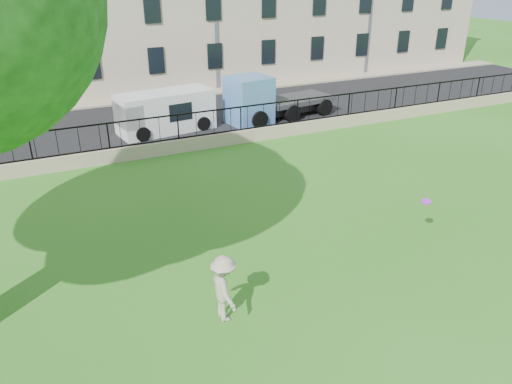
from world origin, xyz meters
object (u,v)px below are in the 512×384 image
frisbee (426,201)px  man (224,289)px  white_van (166,112)px  blue_truck (279,96)px

frisbee → man: bearing=-174.7°
man → white_van: bearing=-10.5°
frisbee → blue_truck: 14.04m
white_van → man: bearing=-108.5°
white_van → blue_truck: 6.17m
man → white_van: size_ratio=0.36×
man → frisbee: man is taller
blue_truck → white_van: bearing=169.0°
man → white_van: 15.02m
man → blue_truck: (9.00, 14.41, 0.38)m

